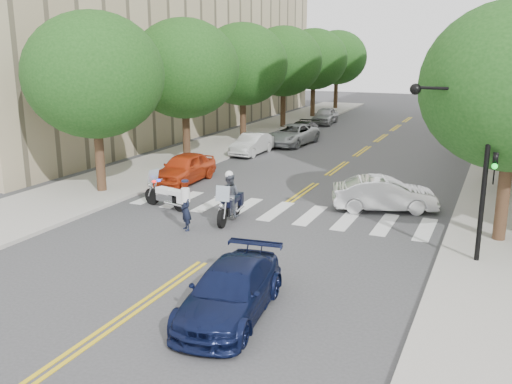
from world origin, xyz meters
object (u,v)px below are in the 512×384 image
Objects in this scene: motorcycle_parked at (170,196)px; sedan_blue at (231,291)px; convertible at (384,194)px; officer_standing at (186,210)px; motorcycle_police at (230,198)px.

sedan_blue is (6.87, -7.96, 0.11)m from motorcycle_parked.
motorcycle_parked reaches higher than convertible.
motorcycle_parked is 1.57× the size of officer_standing.
motorcycle_police is 3.19m from motorcycle_parked.
sedan_blue is (4.71, -5.71, -0.11)m from officer_standing.
officer_standing reaches higher than convertible.
motorcycle_police is at bearing 100.62° from officer_standing.
convertible is (8.55, 3.50, 0.15)m from motorcycle_parked.
motorcycle_parked is at bearing 172.76° from officer_standing.
motorcycle_police reaches higher than officer_standing.
sedan_blue is at bearing 108.43° from motorcycle_police.
sedan_blue is at bearing 151.93° from convertible.
officer_standing is 0.34× the size of sedan_blue.
motorcycle_police is 0.58× the size of convertible.
motorcycle_police reaches higher than sedan_blue.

